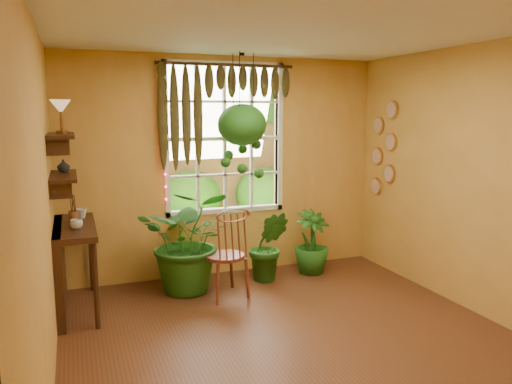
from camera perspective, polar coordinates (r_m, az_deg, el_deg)
floor at (r=4.54m, az=5.37°, el=-17.41°), size 4.50×4.50×0.00m
ceiling at (r=4.12m, az=5.96°, el=18.49°), size 4.50×4.50×0.00m
wall_back at (r=6.20m, az=-3.49°, el=2.86°), size 4.00×0.00×4.00m
wall_left at (r=3.72m, az=-23.28°, el=-2.11°), size 0.00×4.50×4.50m
wall_right at (r=5.30m, az=25.47°, el=0.91°), size 0.00×4.50×4.50m
window at (r=6.20m, az=-3.61°, el=6.11°), size 1.52×0.10×1.86m
valance_vine at (r=6.06m, az=-4.11°, el=11.49°), size 1.70×0.12×1.10m
string_lights at (r=5.94m, az=-10.44°, el=6.32°), size 0.03×0.03×1.54m
wall_plates at (r=6.64m, az=14.35°, el=4.74°), size 0.04×0.32×1.10m
counter_ledge at (r=5.46m, az=-21.02°, el=-7.18°), size 0.40×1.20×0.90m
shelf_lower at (r=5.29m, az=-21.17°, el=1.71°), size 0.25×0.90×0.04m
shelf_upper at (r=5.26m, az=-21.42°, el=6.04°), size 0.25×0.90×0.04m
backyard at (r=10.74m, az=-9.49°, el=5.06°), size 14.00×10.00×12.00m
windsor_chair at (r=5.55m, az=-3.44°, el=-8.59°), size 0.51×0.53×1.17m
potted_plant_left at (r=5.70m, az=-7.57°, el=-5.46°), size 1.33×1.24×1.19m
potted_plant_mid at (r=6.04m, az=1.44°, el=-6.19°), size 0.57×0.51×0.86m
potted_plant_right at (r=6.37m, az=6.36°, el=-5.71°), size 0.53×0.53×0.80m
hanging_basket at (r=5.89m, az=-1.59°, el=7.18°), size 0.58×0.58×1.47m
cup_a at (r=5.17m, az=-19.85°, el=-3.48°), size 0.12×0.12×0.09m
cup_b at (r=5.66m, az=-19.31°, el=-2.33°), size 0.12×0.12×0.10m
brush_jar at (r=5.45m, az=-20.16°, el=-1.81°), size 0.10×0.10×0.37m
shelf_vase at (r=5.47m, az=-21.15°, el=2.81°), size 0.13×0.13×0.13m
tiffany_lamp at (r=5.15m, az=-21.44°, el=8.85°), size 0.20×0.20×0.33m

